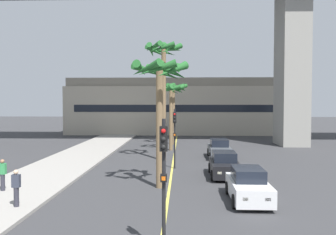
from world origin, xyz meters
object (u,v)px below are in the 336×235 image
object	(u,v)px
palm_tree_near_median	(173,93)
palm_tree_mid_median	(171,95)
palm_tree_far_median	(163,64)
pedestrian_near_crosswalk	(3,174)
traffic_light_median_far	(175,130)
traffic_light_median_near	(164,167)
car_queue_third	(248,186)
palm_tree_farthest_median	(160,83)
car_queue_front	(219,149)
car_queue_second	(224,165)
pedestrian_far_along	(16,187)

from	to	relation	value
palm_tree_near_median	palm_tree_mid_median	size ratio (longest dim) A/B	1.05
palm_tree_far_median	pedestrian_near_crosswalk	distance (m)	14.84
traffic_light_median_far	palm_tree_near_median	bearing A→B (deg)	91.65
traffic_light_median_near	pedestrian_near_crosswalk	xyz separation A→B (m)	(-8.64, 7.19, -1.72)
car_queue_third	palm_tree_farthest_median	bearing A→B (deg)	150.14
car_queue_front	car_queue_third	xyz separation A→B (m)	(0.01, -13.30, 0.00)
car_queue_second	traffic_light_median_far	xyz separation A→B (m)	(-3.18, 2.60, 1.99)
palm_tree_far_median	pedestrian_far_along	distance (m)	16.16
traffic_light_median_far	pedestrian_near_crosswalk	bearing A→B (deg)	-139.91
palm_tree_mid_median	car_queue_front	bearing A→B (deg)	-47.75
palm_tree_far_median	pedestrian_near_crosswalk	bearing A→B (deg)	-125.71
car_queue_second	palm_tree_mid_median	world-z (taller)	palm_tree_mid_median
palm_tree_mid_median	palm_tree_far_median	bearing A→B (deg)	-93.72
traffic_light_median_near	palm_tree_far_median	bearing A→B (deg)	92.90
palm_tree_far_median	pedestrian_near_crosswalk	world-z (taller)	palm_tree_far_median
car_queue_third	palm_tree_far_median	world-z (taller)	palm_tree_far_median
car_queue_third	traffic_light_median_near	size ratio (longest dim) A/B	0.98
palm_tree_far_median	car_queue_second	bearing A→B (deg)	-55.56
palm_tree_mid_median	palm_tree_far_median	world-z (taller)	palm_tree_far_median
traffic_light_median_far	palm_tree_mid_median	xyz separation A→B (m)	(-0.55, 9.69, 2.63)
car_queue_front	palm_tree_far_median	distance (m)	8.53
traffic_light_median_near	palm_tree_far_median	xyz separation A→B (m)	(-0.91, 17.94, 5.00)
palm_tree_near_median	pedestrian_near_crosswalk	distance (m)	24.01
palm_tree_near_median	palm_tree_farthest_median	distance (m)	20.48
traffic_light_median_near	palm_tree_farthest_median	xyz separation A→B (m)	(-0.64, 8.76, 3.01)
palm_tree_far_median	pedestrian_far_along	bearing A→B (deg)	-112.97
pedestrian_near_crosswalk	palm_tree_far_median	bearing A→B (deg)	54.29
car_queue_front	palm_tree_far_median	xyz separation A→B (m)	(-4.61, -1.62, 6.99)
palm_tree_mid_median	pedestrian_far_along	world-z (taller)	palm_tree_mid_median
palm_tree_far_median	palm_tree_farthest_median	bearing A→B (deg)	-88.34
palm_tree_near_median	palm_tree_far_median	bearing A→B (deg)	-92.69
car_queue_front	palm_tree_farthest_median	world-z (taller)	palm_tree_farthest_median
car_queue_second	traffic_light_median_near	xyz separation A→B (m)	(-3.23, -11.90, 1.99)
car_queue_third	palm_tree_near_median	size ratio (longest dim) A/B	0.61
traffic_light_median_near	car_queue_front	bearing A→B (deg)	79.29
traffic_light_median_far	palm_tree_far_median	bearing A→B (deg)	105.54
traffic_light_median_far	traffic_light_median_near	bearing A→B (deg)	-90.19
traffic_light_median_far	palm_tree_far_median	xyz separation A→B (m)	(-0.96, 3.44, 5.00)
car_queue_front	palm_tree_mid_median	world-z (taller)	palm_tree_mid_median
car_queue_third	pedestrian_near_crosswalk	size ratio (longest dim) A/B	2.54
palm_tree_mid_median	pedestrian_near_crosswalk	distance (m)	19.34
car_queue_third	pedestrian_far_along	distance (m)	10.52
car_queue_front	pedestrian_far_along	size ratio (longest dim) A/B	2.54
car_queue_second	pedestrian_far_along	bearing A→B (deg)	-142.80
car_queue_front	pedestrian_far_along	xyz separation A→B (m)	(-10.34, -15.15, 0.28)
car_queue_front	pedestrian_near_crosswalk	bearing A→B (deg)	-134.92
car_queue_second	palm_tree_far_median	size ratio (longest dim) A/B	0.44
traffic_light_median_far	palm_tree_near_median	xyz separation A→B (m)	(-0.42, 14.74, 2.96)
traffic_light_median_far	palm_tree_near_median	distance (m)	15.04
traffic_light_median_far	palm_tree_far_median	world-z (taller)	palm_tree_far_median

